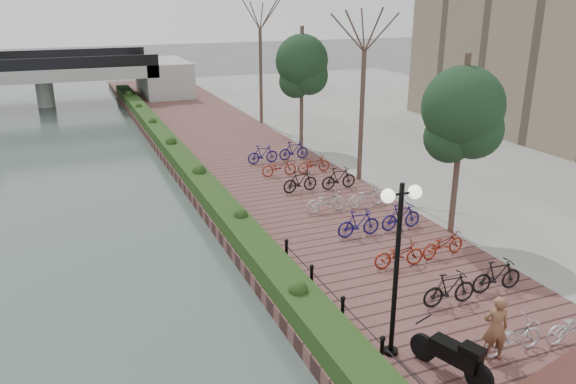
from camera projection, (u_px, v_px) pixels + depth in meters
promenade at (270, 184)px, 27.02m from camera, size 8.00×75.00×0.50m
inland_pavement at (527, 152)px, 32.73m from camera, size 24.00×75.00×0.50m
hedge at (189, 167)px, 27.82m from camera, size 1.10×56.00×0.60m
chain_fence at (406, 377)px, 12.33m from camera, size 0.10×14.10×0.70m
lamppost at (399, 233)px, 12.72m from camera, size 1.02×0.32×4.39m
motorcycle at (451, 353)px, 12.80m from camera, size 1.13×1.91×1.14m
pedestrian at (496, 328)px, 13.28m from camera, size 0.72×0.61×1.69m
bicycle_parking at (364, 210)px, 21.77m from camera, size 2.40×19.89×1.00m
street_trees at (401, 128)px, 23.11m from camera, size 3.20×37.12×6.80m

